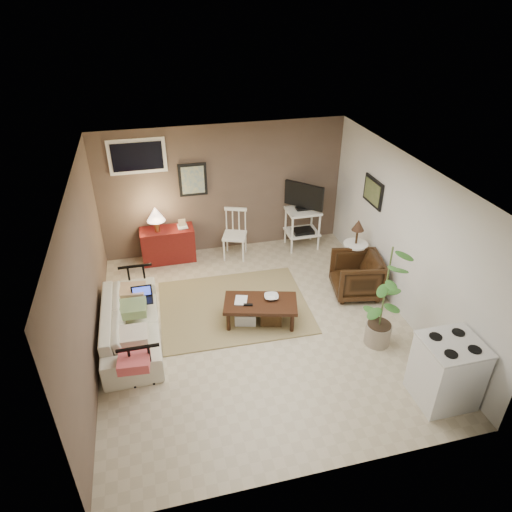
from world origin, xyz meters
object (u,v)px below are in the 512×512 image
object	(u,v)px
coffee_table	(260,310)
sofa	(130,318)
side_table	(356,242)
stove	(447,371)
armchair	(357,274)
red_console	(167,242)
tv_stand	(303,214)
spindle_chair	(235,235)
potted_plant	(385,294)

from	to	relation	value
coffee_table	sofa	distance (m)	1.88
coffee_table	side_table	bearing A→B (deg)	24.14
coffee_table	sofa	size ratio (longest dim) A/B	0.60
sofa	stove	xyz separation A→B (m)	(3.68, -2.03, 0.06)
sofa	armchair	distance (m)	3.60
red_console	tv_stand	xyz separation A→B (m)	(2.57, -0.11, 0.31)
spindle_chair	armchair	bearing A→B (deg)	-44.97
tv_stand	side_table	size ratio (longest dim) A/B	1.18
coffee_table	armchair	world-z (taller)	armchair
sofa	tv_stand	distance (m)	3.83
coffee_table	side_table	xyz separation A→B (m)	(1.89, 0.85, 0.46)
spindle_chair	stove	world-z (taller)	spindle_chair
armchair	potted_plant	xyz separation A→B (m)	(-0.20, -1.21, 0.47)
coffee_table	stove	xyz separation A→B (m)	(1.81, -1.95, 0.21)
armchair	stove	world-z (taller)	stove
spindle_chair	potted_plant	bearing A→B (deg)	-62.93
armchair	potted_plant	size ratio (longest dim) A/B	0.48
red_console	potted_plant	world-z (taller)	potted_plant
spindle_chair	side_table	xyz separation A→B (m)	(1.85, -1.20, 0.25)
spindle_chair	side_table	distance (m)	2.22
tv_stand	armchair	size ratio (longest dim) A/B	1.71
potted_plant	stove	bearing A→B (deg)	-75.19
sofa	potted_plant	distance (m)	3.54
red_console	potted_plant	size ratio (longest dim) A/B	0.69
red_console	side_table	xyz separation A→B (m)	(3.09, -1.35, 0.30)
sofa	spindle_chair	distance (m)	2.75
coffee_table	potted_plant	size ratio (longest dim) A/B	0.74
coffee_table	potted_plant	bearing A→B (deg)	-28.87
sofa	stove	world-z (taller)	stove
spindle_chair	potted_plant	world-z (taller)	potted_plant
side_table	potted_plant	bearing A→B (deg)	-102.50
sofa	potted_plant	world-z (taller)	potted_plant
potted_plant	spindle_chair	bearing A→B (deg)	117.07
spindle_chair	stove	xyz separation A→B (m)	(1.77, -4.01, 0.01)
coffee_table	spindle_chair	distance (m)	2.06
red_console	side_table	bearing A→B (deg)	-23.64
sofa	side_table	world-z (taller)	side_table
coffee_table	spindle_chair	size ratio (longest dim) A/B	1.29
tv_stand	red_console	bearing A→B (deg)	177.65
spindle_chair	sofa	bearing A→B (deg)	-134.12
sofa	armchair	world-z (taller)	sofa
armchair	side_table	bearing A→B (deg)	170.84
spindle_chair	armchair	xyz separation A→B (m)	(1.68, -1.68, -0.05)
spindle_chair	tv_stand	distance (m)	1.36
sofa	coffee_table	bearing A→B (deg)	-92.45
red_console	coffee_table	bearing A→B (deg)	-61.44
stove	sofa	bearing A→B (deg)	151.08
coffee_table	stove	world-z (taller)	stove
coffee_table	potted_plant	xyz separation A→B (m)	(1.52, -0.84, 0.63)
armchair	potted_plant	bearing A→B (deg)	0.89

